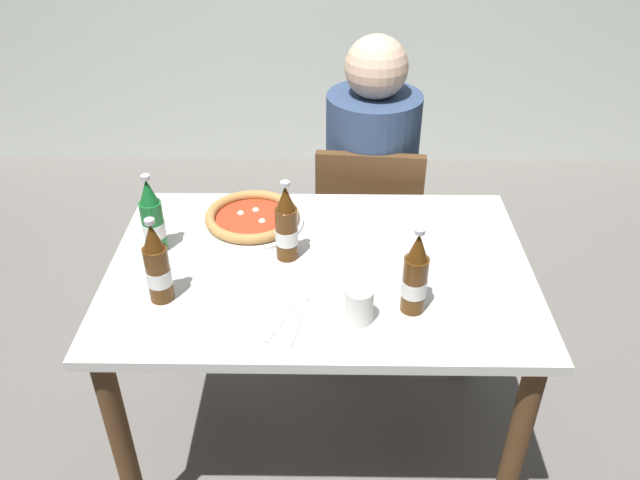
{
  "coord_description": "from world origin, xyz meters",
  "views": [
    {
      "loc": [
        0.02,
        -1.48,
        1.83
      ],
      "look_at": [
        0.0,
        0.05,
        0.8
      ],
      "focal_mm": 36.07,
      "sensor_mm": 36.0,
      "label": 1
    }
  ],
  "objects": [
    {
      "name": "beer_bottle_extra",
      "position": [
        -0.09,
        0.04,
        0.85
      ],
      "size": [
        0.07,
        0.07,
        0.25
      ],
      "color": "#512D0F",
      "rests_on": "dining_table_main"
    },
    {
      "name": "pizza_margherita_near",
      "position": [
        -0.21,
        0.21,
        0.77
      ],
      "size": [
        0.32,
        0.32,
        0.04
      ],
      "color": "white",
      "rests_on": "dining_table_main"
    },
    {
      "name": "beer_bottle_left",
      "position": [
        -0.42,
        -0.16,
        0.85
      ],
      "size": [
        0.07,
        0.07,
        0.25
      ],
      "color": "#512D0F",
      "rests_on": "dining_table_main"
    },
    {
      "name": "dining_table_main",
      "position": [
        0.0,
        0.0,
        0.64
      ],
      "size": [
        1.2,
        0.8,
        0.75
      ],
      "color": "silver",
      "rests_on": "ground_plane"
    },
    {
      "name": "beer_bottle_center",
      "position": [
        0.24,
        -0.19,
        0.85
      ],
      "size": [
        0.07,
        0.07,
        0.25
      ],
      "color": "#512D0F",
      "rests_on": "dining_table_main"
    },
    {
      "name": "beer_bottle_right",
      "position": [
        -0.48,
        0.07,
        0.85
      ],
      "size": [
        0.07,
        0.07,
        0.25
      ],
      "color": "#196B2D",
      "rests_on": "dining_table_main"
    },
    {
      "name": "ground_plane",
      "position": [
        0.0,
        0.0,
        0.0
      ],
      "size": [
        8.0,
        8.0,
        0.0
      ],
      "primitive_type": "plane",
      "color": "slate"
    },
    {
      "name": "napkin_with_cutlery",
      "position": [
        -0.07,
        -0.25,
        0.75
      ],
      "size": [
        0.23,
        0.23,
        0.01
      ],
      "color": "white",
      "rests_on": "dining_table_main"
    },
    {
      "name": "diner_seated",
      "position": [
        0.18,
        0.66,
        0.58
      ],
      "size": [
        0.34,
        0.34,
        1.21
      ],
      "color": "#2D3342",
      "rests_on": "ground_plane"
    },
    {
      "name": "paper_cup",
      "position": [
        0.1,
        -0.24,
        0.8
      ],
      "size": [
        0.07,
        0.07,
        0.09
      ],
      "primitive_type": "cylinder",
      "color": "white",
      "rests_on": "dining_table_main"
    },
    {
      "name": "chair_behind_table",
      "position": [
        0.18,
        0.61,
        0.48
      ],
      "size": [
        0.43,
        0.43,
        0.85
      ],
      "rotation": [
        0.0,
        0.0,
        3.06
      ],
      "color": "brown",
      "rests_on": "ground_plane"
    }
  ]
}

